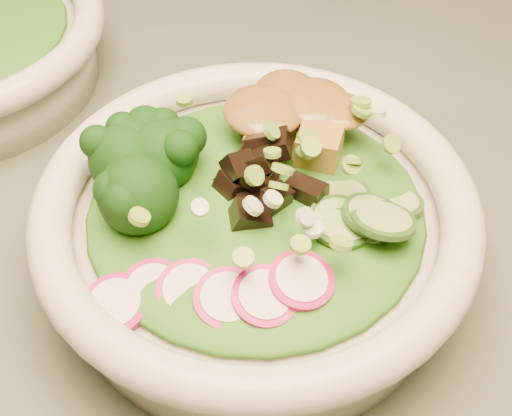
{
  "coord_description": "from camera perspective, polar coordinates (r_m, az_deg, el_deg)",
  "views": [
    {
      "loc": [
        -0.21,
        -0.27,
        1.15
      ],
      "look_at": [
        -0.19,
        0.03,
        0.81
      ],
      "focal_mm": 50.0,
      "sensor_mm": 36.0,
      "label": 1
    }
  ],
  "objects": [
    {
      "name": "mushroom_heap",
      "position": [
        0.45,
        0.46,
        2.56
      ],
      "size": [
        0.08,
        0.08,
        0.04
      ],
      "primitive_type": null,
      "rotation": [
        0.0,
        0.0,
        0.05
      ],
      "color": "black",
      "rests_on": "salad_bowl"
    },
    {
      "name": "peanut_sauce",
      "position": [
        0.48,
        2.44,
        7.9
      ],
      "size": [
        0.07,
        0.06,
        0.02
      ],
      "primitive_type": "ellipsoid",
      "color": "brown",
      "rests_on": "tofu_cubes"
    },
    {
      "name": "broccoli_florets",
      "position": [
        0.45,
        -8.14,
        3.05
      ],
      "size": [
        0.09,
        0.08,
        0.05
      ],
      "primitive_type": null,
      "rotation": [
        0.0,
        0.0,
        0.05
      ],
      "color": "black",
      "rests_on": "salad_bowl"
    },
    {
      "name": "scallion_garnish",
      "position": [
        0.43,
        0.0,
        2.39
      ],
      "size": [
        0.2,
        0.2,
        0.03
      ],
      "primitive_type": null,
      "color": "#709F38",
      "rests_on": "salad_bowl"
    },
    {
      "name": "lettuce_bed",
      "position": [
        0.45,
        0.0,
        0.09
      ],
      "size": [
        0.22,
        0.22,
        0.03
      ],
      "primitive_type": "ellipsoid",
      "color": "#1C5712",
      "rests_on": "salad_bowl"
    },
    {
      "name": "salad_bowl",
      "position": [
        0.47,
        0.0,
        -1.7
      ],
      "size": [
        0.29,
        0.29,
        0.08
      ],
      "rotation": [
        0.0,
        0.0,
        0.05
      ],
      "color": "silver",
      "rests_on": "dining_table"
    },
    {
      "name": "dining_table",
      "position": [
        0.62,
        18.43,
        -12.43
      ],
      "size": [
        1.2,
        0.8,
        0.75
      ],
      "color": "black",
      "rests_on": "ground"
    },
    {
      "name": "tofu_cubes",
      "position": [
        0.49,
        2.39,
        6.65
      ],
      "size": [
        0.1,
        0.07,
        0.04
      ],
      "primitive_type": null,
      "rotation": [
        0.0,
        0.0,
        0.05
      ],
      "color": "olive",
      "rests_on": "salad_bowl"
    },
    {
      "name": "cucumber_slices",
      "position": [
        0.43,
        8.75,
        -0.75
      ],
      "size": [
        0.08,
        0.08,
        0.04
      ],
      "primitive_type": null,
      "rotation": [
        0.0,
        0.0,
        0.05
      ],
      "color": "#8DBD69",
      "rests_on": "salad_bowl"
    },
    {
      "name": "radish_slices",
      "position": [
        0.41,
        -2.36,
        -6.64
      ],
      "size": [
        0.12,
        0.05,
        0.02
      ],
      "primitive_type": null,
      "rotation": [
        0.0,
        0.0,
        0.05
      ],
      "color": "#AB0D56",
      "rests_on": "salad_bowl"
    }
  ]
}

